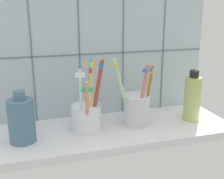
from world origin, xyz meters
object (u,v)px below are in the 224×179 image
toothbrush_cup_right (136,107)px  soap_bottle (192,98)px  ceramic_vase (21,120)px  toothbrush_cup_left (87,113)px

toothbrush_cup_right → soap_bottle: (16.02, -1.78, 1.68)cm
soap_bottle → ceramic_vase: bearing=-179.7°
ceramic_vase → toothbrush_cup_right: bearing=3.9°
ceramic_vase → soap_bottle: soap_bottle is taller
toothbrush_cup_left → ceramic_vase: bearing=-172.9°
toothbrush_cup_left → toothbrush_cup_right: toothbrush_cup_left is taller
toothbrush_cup_left → ceramic_vase: (-16.09, -2.01, 0.91)cm
soap_bottle → toothbrush_cup_right: bearing=173.7°
toothbrush_cup_right → toothbrush_cup_left: bearing=-179.9°
soap_bottle → toothbrush_cup_left: bearing=176.6°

